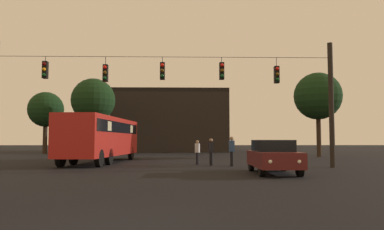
# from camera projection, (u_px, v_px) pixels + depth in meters

# --- Properties ---
(ground_plane) EXTENTS (168.00, 168.00, 0.00)m
(ground_plane) POSITION_uv_depth(u_px,v_px,m) (171.00, 158.00, 30.72)
(ground_plane) COLOR black
(ground_plane) RESTS_ON ground
(overhead_signal_span) EXTENTS (18.85, 0.44, 6.99)m
(overhead_signal_span) POSITION_uv_depth(u_px,v_px,m) (164.00, 94.00, 20.53)
(overhead_signal_span) COLOR black
(overhead_signal_span) RESTS_ON ground
(city_bus) EXTENTS (3.37, 11.16, 3.00)m
(city_bus) POSITION_uv_depth(u_px,v_px,m) (102.00, 135.00, 25.16)
(city_bus) COLOR #B21E19
(city_bus) RESTS_ON ground
(car_near_right) EXTENTS (1.92, 4.38, 1.52)m
(car_near_right) POSITION_uv_depth(u_px,v_px,m) (273.00, 156.00, 16.89)
(car_near_right) COLOR #511919
(car_near_right) RESTS_ON ground
(pedestrian_crossing_left) EXTENTS (0.30, 0.40, 1.73)m
(pedestrian_crossing_left) POSITION_uv_depth(u_px,v_px,m) (232.00, 149.00, 21.62)
(pedestrian_crossing_left) COLOR black
(pedestrian_crossing_left) RESTS_ON ground
(pedestrian_crossing_center) EXTENTS (0.32, 0.41, 1.62)m
(pedestrian_crossing_center) POSITION_uv_depth(u_px,v_px,m) (211.00, 150.00, 22.14)
(pedestrian_crossing_center) COLOR black
(pedestrian_crossing_center) RESTS_ON ground
(pedestrian_crossing_right) EXTENTS (0.33, 0.41, 1.51)m
(pedestrian_crossing_right) POSITION_uv_depth(u_px,v_px,m) (197.00, 151.00, 22.99)
(pedestrian_crossing_right) COLOR black
(pedestrian_crossing_right) RESTS_ON ground
(corner_building) EXTENTS (14.74, 12.56, 8.03)m
(corner_building) POSITION_uv_depth(u_px,v_px,m) (171.00, 122.00, 51.84)
(corner_building) COLOR black
(corner_building) RESTS_ON ground
(tree_left_silhouette) EXTENTS (3.92, 3.92, 6.92)m
(tree_left_silhouette) POSITION_uv_depth(u_px,v_px,m) (46.00, 110.00, 41.56)
(tree_left_silhouette) COLOR #2D2116
(tree_left_silhouette) RESTS_ON ground
(tree_behind_building) EXTENTS (4.56, 4.56, 7.99)m
(tree_behind_building) POSITION_uv_depth(u_px,v_px,m) (93.00, 100.00, 38.93)
(tree_behind_building) COLOR black
(tree_behind_building) RESTS_ON ground
(tree_right_far) EXTENTS (4.33, 4.33, 7.73)m
(tree_right_far) POSITION_uv_depth(u_px,v_px,m) (318.00, 96.00, 34.14)
(tree_right_far) COLOR #2D2116
(tree_right_far) RESTS_ON ground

